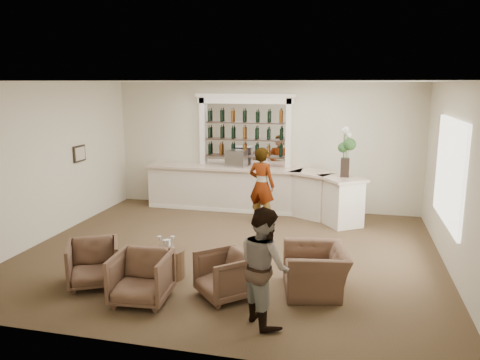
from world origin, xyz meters
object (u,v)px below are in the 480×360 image
object	(u,v)px
sommelier	(262,185)
armchair_center	(141,278)
bar_counter	(254,190)
armchair_right	(225,275)
guest	(264,266)
armchair_left	(93,263)
espresso_machine	(236,159)
flower_vase	(346,149)
cocktail_table	(166,263)
armchair_far	(315,270)

from	to	relation	value
sommelier	armchair_center	size ratio (longest dim) A/B	2.13
bar_counter	armchair_right	world-z (taller)	bar_counter
guest	armchair_center	bearing A→B (deg)	46.69
armchair_left	espresso_machine	xyz separation A→B (m)	(1.16, 5.09, 0.98)
espresso_machine	flower_vase	distance (m)	2.86
guest	cocktail_table	bearing A→B (deg)	21.10
guest	flower_vase	xyz separation A→B (m)	(0.96, 4.98, 0.97)
guest	sommelier	bearing A→B (deg)	-27.22
sommelier	armchair_right	size ratio (longest dim) A/B	2.29
armchair_right	espresso_machine	bearing A→B (deg)	148.83
guest	flower_vase	distance (m)	5.16
espresso_machine	flower_vase	bearing A→B (deg)	-8.59
armchair_right	armchair_center	bearing A→B (deg)	-112.58
cocktail_table	guest	size ratio (longest dim) A/B	0.39
armchair_right	armchair_far	size ratio (longest dim) A/B	0.72
armchair_right	cocktail_table	bearing A→B (deg)	-156.47
armchair_far	espresso_machine	world-z (taller)	espresso_machine
guest	armchair_left	xyz separation A→B (m)	(-2.94, 0.53, -0.45)
armchair_left	espresso_machine	size ratio (longest dim) A/B	1.65
cocktail_table	sommelier	xyz separation A→B (m)	(0.97, 3.56, 0.65)
guest	espresso_machine	bearing A→B (deg)	-20.95
guest	armchair_far	size ratio (longest dim) A/B	1.50
cocktail_table	armchair_left	bearing A→B (deg)	-150.39
bar_counter	sommelier	world-z (taller)	sommelier
armchair_far	bar_counter	bearing A→B (deg)	-168.07
armchair_left	bar_counter	bearing A→B (deg)	43.14
armchair_center	guest	bearing A→B (deg)	-8.91
bar_counter	armchair_far	distance (m)	4.79
armchair_left	armchair_right	world-z (taller)	armchair_left
cocktail_table	armchair_left	distance (m)	1.19
armchair_left	armchair_center	bearing A→B (deg)	-48.70
cocktail_table	sommelier	size ratio (longest dim) A/B	0.36
bar_counter	flower_vase	world-z (taller)	flower_vase
espresso_machine	armchair_right	bearing A→B (deg)	-73.30
flower_vase	armchair_far	bearing A→B (deg)	-95.06
bar_counter	armchair_center	world-z (taller)	bar_counter
armchair_center	armchair_far	xyz separation A→B (m)	(2.54, 0.99, -0.03)
armchair_left	armchair_center	size ratio (longest dim) A/B	0.97
cocktail_table	guest	xyz separation A→B (m)	(1.91, -1.12, 0.57)
bar_counter	espresso_machine	size ratio (longest dim) A/B	11.46
sommelier	armchair_left	bearing A→B (deg)	81.86
armchair_left	espresso_machine	distance (m)	5.32
armchair_right	espresso_machine	size ratio (longest dim) A/B	1.58
sommelier	armchair_far	size ratio (longest dim) A/B	1.64
armchair_far	espresso_machine	distance (m)	5.19
armchair_center	armchair_right	distance (m)	1.27
cocktail_table	sommelier	distance (m)	3.74
sommelier	guest	distance (m)	4.77
cocktail_table	espresso_machine	world-z (taller)	espresso_machine
guest	armchair_right	bearing A→B (deg)	11.45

